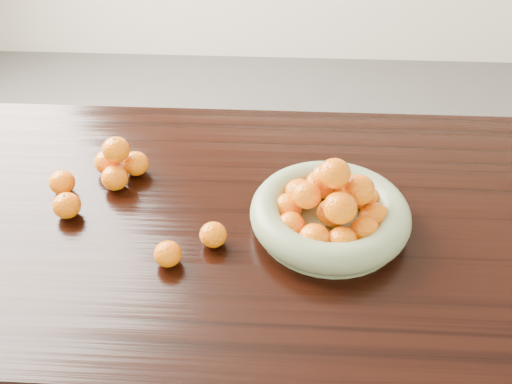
{
  "coord_description": "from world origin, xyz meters",
  "views": [
    {
      "loc": [
        0.08,
        -1.08,
        1.66
      ],
      "look_at": [
        0.02,
        -0.02,
        0.83
      ],
      "focal_mm": 40.0,
      "sensor_mm": 36.0,
      "label": 1
    }
  ],
  "objects_px": {
    "dining_table": "(247,238)",
    "loose_orange_0": "(67,206)",
    "orange_pyramid": "(118,163)",
    "fruit_bowl": "(330,212)"
  },
  "relations": [
    {
      "from": "dining_table",
      "to": "loose_orange_0",
      "type": "xyz_separation_m",
      "value": [
        -0.44,
        -0.04,
        0.12
      ]
    },
    {
      "from": "orange_pyramid",
      "to": "loose_orange_0",
      "type": "bearing_deg",
      "value": -119.41
    },
    {
      "from": "loose_orange_0",
      "to": "dining_table",
      "type": "bearing_deg",
      "value": 4.76
    },
    {
      "from": "dining_table",
      "to": "fruit_bowl",
      "type": "xyz_separation_m",
      "value": [
        0.2,
        -0.05,
        0.14
      ]
    },
    {
      "from": "dining_table",
      "to": "orange_pyramid",
      "type": "relative_size",
      "value": 13.62
    },
    {
      "from": "dining_table",
      "to": "orange_pyramid",
      "type": "xyz_separation_m",
      "value": [
        -0.35,
        0.12,
        0.14
      ]
    },
    {
      "from": "fruit_bowl",
      "to": "dining_table",
      "type": "bearing_deg",
      "value": 167.18
    },
    {
      "from": "dining_table",
      "to": "loose_orange_0",
      "type": "relative_size",
      "value": 29.23
    },
    {
      "from": "orange_pyramid",
      "to": "dining_table",
      "type": "bearing_deg",
      "value": -19.73
    },
    {
      "from": "fruit_bowl",
      "to": "loose_orange_0",
      "type": "relative_size",
      "value": 5.52
    }
  ]
}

